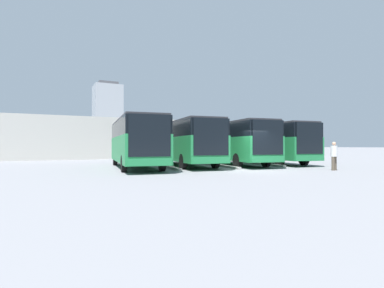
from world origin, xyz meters
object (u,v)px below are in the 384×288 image
at_px(bus_0, 268,142).
at_px(pedestrian, 334,155).
at_px(bus_3, 136,141).
at_px(bus_2, 185,142).
at_px(bus_1, 231,142).

height_order(bus_0, pedestrian, bus_0).
relative_size(bus_3, pedestrian, 6.14).
height_order(bus_2, pedestrian, bus_2).
xyz_separation_m(bus_2, bus_3, (3.95, 0.44, 0.00)).
height_order(bus_1, pedestrian, bus_1).
xyz_separation_m(bus_0, bus_1, (3.95, 0.24, 0.00)).
bearing_deg(bus_0, bus_1, 10.65).
bearing_deg(bus_3, bus_2, -166.42).
relative_size(bus_1, bus_3, 1.00).
relative_size(bus_0, pedestrian, 6.14).
distance_m(bus_0, bus_2, 7.90).
bearing_deg(bus_3, bus_0, -171.52).
bearing_deg(bus_0, bus_2, 5.92).
xyz_separation_m(bus_0, pedestrian, (1.31, 7.73, -0.90)).
height_order(bus_1, bus_2, same).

